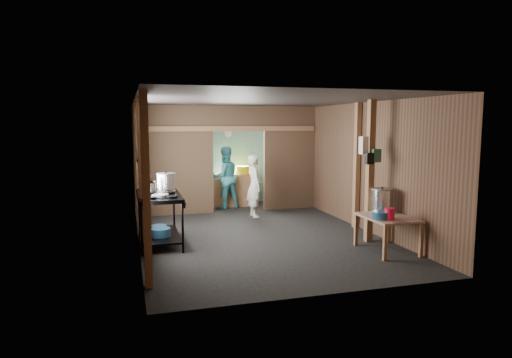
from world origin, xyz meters
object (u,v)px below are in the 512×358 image
object	(u,v)px
prep_table	(387,234)
gas_range	(159,219)
stove_pot_large	(166,182)
cook	(254,186)
stock_pot	(382,201)
pink_bucket	(390,214)
yellow_tub	(242,170)

from	to	relation	value
prep_table	gas_range	bearing A→B (deg)	157.25
prep_table	stove_pot_large	world-z (taller)	stove_pot_large
gas_range	cook	size ratio (longest dim) A/B	1.06
stock_pot	pink_bucket	bearing A→B (deg)	-111.40
stove_pot_large	cook	world-z (taller)	cook
prep_table	stock_pot	world-z (taller)	stock_pot
stove_pot_large	pink_bucket	xyz separation A→B (m)	(3.41, -2.20, -0.37)
pink_bucket	cook	world-z (taller)	cook
stove_pot_large	stock_pot	world-z (taller)	stove_pot_large
pink_bucket	stove_pot_large	bearing A→B (deg)	147.24
gas_range	pink_bucket	size ratio (longest dim) A/B	7.88
prep_table	stove_pot_large	xyz separation A→B (m)	(-3.54, 1.95, 0.77)
gas_range	pink_bucket	world-z (taller)	gas_range
prep_table	stock_pot	xyz separation A→B (m)	(0.13, 0.40, 0.50)
pink_bucket	stock_pot	bearing A→B (deg)	68.60
prep_table	yellow_tub	xyz separation A→B (m)	(-1.31, 4.91, 0.65)
pink_bucket	gas_range	bearing A→B (deg)	153.24
stock_pot	gas_range	bearing A→B (deg)	163.30
prep_table	pink_bucket	distance (m)	0.49
stock_pot	cook	world-z (taller)	cook
stock_pot	prep_table	bearing A→B (deg)	-107.64
gas_range	stock_pot	size ratio (longest dim) A/B	3.52
yellow_tub	cook	xyz separation A→B (m)	(-0.09, -1.52, -0.22)
gas_range	pink_bucket	xyz separation A→B (m)	(3.58, -1.81, 0.24)
pink_bucket	cook	xyz separation A→B (m)	(-1.27, 3.64, 0.03)
yellow_tub	prep_table	bearing A→B (deg)	-75.10
stock_pot	pink_bucket	xyz separation A→B (m)	(-0.26, -0.65, -0.10)
prep_table	yellow_tub	world-z (taller)	yellow_tub
yellow_tub	cook	distance (m)	1.53
stove_pot_large	cook	distance (m)	2.61
prep_table	stock_pot	size ratio (longest dim) A/B	2.31
pink_bucket	yellow_tub	world-z (taller)	yellow_tub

